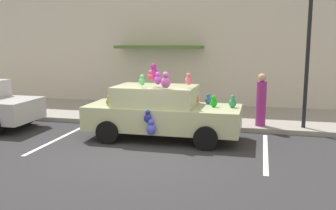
# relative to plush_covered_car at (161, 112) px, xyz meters

# --- Properties ---
(ground_plane) EXTENTS (60.00, 60.00, 0.00)m
(ground_plane) POSITION_rel_plush_covered_car_xyz_m (-0.08, -1.66, -0.81)
(ground_plane) COLOR #2D2D30
(sidewalk) EXTENTS (24.00, 4.00, 0.15)m
(sidewalk) POSITION_rel_plush_covered_car_xyz_m (-0.08, 3.34, -0.73)
(sidewalk) COLOR gray
(sidewalk) RESTS_ON ground
(storefront_building) EXTENTS (24.00, 1.25, 6.40)m
(storefront_building) POSITION_rel_plush_covered_car_xyz_m (-0.09, 5.49, 2.39)
(storefront_building) COLOR beige
(storefront_building) RESTS_ON ground
(parking_stripe_front) EXTENTS (0.12, 3.60, 0.01)m
(parking_stripe_front) POSITION_rel_plush_covered_car_xyz_m (2.95, -0.66, -0.80)
(parking_stripe_front) COLOR silver
(parking_stripe_front) RESTS_ON ground
(parking_stripe_rear) EXTENTS (0.12, 3.60, 0.01)m
(parking_stripe_rear) POSITION_rel_plush_covered_car_xyz_m (-2.91, -0.66, -0.80)
(parking_stripe_rear) COLOR silver
(parking_stripe_rear) RESTS_ON ground
(plush_covered_car) EXTENTS (4.41, 2.00, 2.20)m
(plush_covered_car) POSITION_rel_plush_covered_car_xyz_m (0.00, 0.00, 0.00)
(plush_covered_car) COLOR #B7BF8F
(plush_covered_car) RESTS_ON ground
(teddy_bear_on_sidewalk) EXTENTS (0.38, 0.32, 0.73)m
(teddy_bear_on_sidewalk) POSITION_rel_plush_covered_car_xyz_m (0.51, 2.30, -0.32)
(teddy_bear_on_sidewalk) COLOR brown
(teddy_bear_on_sidewalk) RESTS_ON sidewalk
(street_lamp_post) EXTENTS (0.28, 0.28, 4.25)m
(street_lamp_post) POSITION_rel_plush_covered_car_xyz_m (4.10, 1.84, 1.92)
(street_lamp_post) COLOR black
(street_lamp_post) RESTS_ON sidewalk
(pedestrian_near_shopfront) EXTENTS (0.31, 0.31, 1.66)m
(pedestrian_near_shopfront) POSITION_rel_plush_covered_car_xyz_m (2.79, 1.79, 0.14)
(pedestrian_near_shopfront) COLOR #9A2B7E
(pedestrian_near_shopfront) RESTS_ON sidewalk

